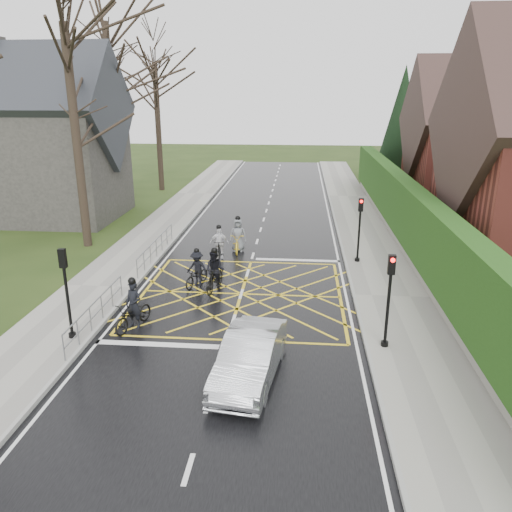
# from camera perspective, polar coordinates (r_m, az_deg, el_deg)

# --- Properties ---
(ground) EXTENTS (120.00, 120.00, 0.00)m
(ground) POSITION_cam_1_polar(r_m,az_deg,el_deg) (20.45, -1.69, -4.37)
(ground) COLOR #1F3010
(ground) RESTS_ON ground
(road) EXTENTS (9.00, 80.00, 0.01)m
(road) POSITION_cam_1_polar(r_m,az_deg,el_deg) (20.44, -1.69, -4.36)
(road) COLOR black
(road) RESTS_ON ground
(sidewalk_right) EXTENTS (3.00, 80.00, 0.15)m
(sidewalk_right) POSITION_cam_1_polar(r_m,az_deg,el_deg) (20.63, 15.15, -4.59)
(sidewalk_right) COLOR gray
(sidewalk_right) RESTS_ON ground
(sidewalk_left) EXTENTS (3.00, 80.00, 0.15)m
(sidewalk_left) POSITION_cam_1_polar(r_m,az_deg,el_deg) (21.91, -17.50, -3.45)
(sidewalk_left) COLOR gray
(sidewalk_left) RESTS_ON ground
(stone_wall) EXTENTS (0.50, 38.00, 0.70)m
(stone_wall) POSITION_cam_1_polar(r_m,az_deg,el_deg) (26.43, 16.82, 0.95)
(stone_wall) COLOR slate
(stone_wall) RESTS_ON ground
(hedge) EXTENTS (0.90, 38.00, 2.80)m
(hedge) POSITION_cam_1_polar(r_m,az_deg,el_deg) (25.98, 17.18, 4.63)
(hedge) COLOR #1D3E11
(hedge) RESTS_ON stone_wall
(house_far) EXTENTS (9.80, 8.80, 10.30)m
(house_far) POSITION_cam_1_polar(r_m,az_deg,el_deg) (38.95, 24.26, 11.56)
(house_far) COLOR maroon
(house_far) RESTS_ON ground
(conifer) EXTENTS (4.60, 4.60, 10.00)m
(conifer) POSITION_cam_1_polar(r_m,az_deg,el_deg) (45.62, 16.27, 13.98)
(conifer) COLOR black
(conifer) RESTS_ON ground
(church) EXTENTS (8.80, 7.80, 11.00)m
(church) POSITION_cam_1_polar(r_m,az_deg,el_deg) (34.68, -22.59, 12.07)
(church) COLOR #2D2B28
(church) RESTS_ON ground
(tree_near) EXTENTS (9.24, 9.24, 11.44)m
(tree_near) POSITION_cam_1_polar(r_m,az_deg,el_deg) (27.17, -20.38, 17.30)
(tree_near) COLOR black
(tree_near) RESTS_ON ground
(tree_mid) EXTENTS (10.08, 10.08, 12.48)m
(tree_mid) POSITION_cam_1_polar(r_m,az_deg,el_deg) (34.96, -16.38, 18.85)
(tree_mid) COLOR black
(tree_mid) RESTS_ON ground
(tree_far) EXTENTS (8.40, 8.40, 10.40)m
(tree_far) POSITION_cam_1_polar(r_m,az_deg,el_deg) (42.34, -11.29, 17.05)
(tree_far) COLOR black
(tree_far) RESTS_ON ground
(railing_south) EXTENTS (0.05, 5.04, 1.03)m
(railing_south) POSITION_cam_1_polar(r_m,az_deg,el_deg) (18.17, -17.85, -5.63)
(railing_south) COLOR slate
(railing_south) RESTS_ON ground
(railing_north) EXTENTS (0.05, 6.04, 1.03)m
(railing_north) POSITION_cam_1_polar(r_m,az_deg,el_deg) (24.79, -11.35, 1.32)
(railing_north) COLOR slate
(railing_north) RESTS_ON ground
(traffic_light_ne) EXTENTS (0.24, 0.31, 3.21)m
(traffic_light_ne) POSITION_cam_1_polar(r_m,az_deg,el_deg) (23.92, 11.71, 2.85)
(traffic_light_ne) COLOR black
(traffic_light_ne) RESTS_ON ground
(traffic_light_se) EXTENTS (0.24, 0.31, 3.21)m
(traffic_light_se) POSITION_cam_1_polar(r_m,az_deg,el_deg) (16.05, 14.89, -5.14)
(traffic_light_se) COLOR black
(traffic_light_se) RESTS_ON ground
(traffic_light_sw) EXTENTS (0.24, 0.31, 3.21)m
(traffic_light_sw) POSITION_cam_1_polar(r_m,az_deg,el_deg) (17.19, -20.76, -4.16)
(traffic_light_sw) COLOR black
(traffic_light_sw) RESTS_ON ground
(cyclist_rear) EXTENTS (1.27, 2.03, 1.86)m
(cyclist_rear) POSITION_cam_1_polar(r_m,az_deg,el_deg) (17.91, -13.82, -6.23)
(cyclist_rear) COLOR black
(cyclist_rear) RESTS_ON ground
(cyclist_back) EXTENTS (0.93, 1.91, 1.85)m
(cyclist_back) POSITION_cam_1_polar(r_m,az_deg,el_deg) (20.65, -4.73, -2.11)
(cyclist_back) COLOR black
(cyclist_back) RESTS_ON ground
(cyclist_mid) EXTENTS (1.15, 1.79, 1.65)m
(cyclist_mid) POSITION_cam_1_polar(r_m,az_deg,el_deg) (21.29, -6.75, -1.81)
(cyclist_mid) COLOR black
(cyclist_mid) RESTS_ON ground
(cyclist_front) EXTENTS (0.98, 1.77, 1.72)m
(cyclist_front) POSITION_cam_1_polar(r_m,az_deg,el_deg) (24.59, -4.26, 1.12)
(cyclist_front) COLOR black
(cyclist_front) RESTS_ON ground
(cyclist_lead) EXTENTS (0.88, 1.97, 1.88)m
(cyclist_lead) POSITION_cam_1_polar(r_m,az_deg,el_deg) (25.63, -2.09, 1.91)
(cyclist_lead) COLOR gold
(cyclist_lead) RESTS_ON ground
(car) EXTENTS (2.01, 4.36, 1.39)m
(car) POSITION_cam_1_polar(r_m,az_deg,el_deg) (14.48, -0.70, -11.46)
(car) COLOR silver
(car) RESTS_ON ground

